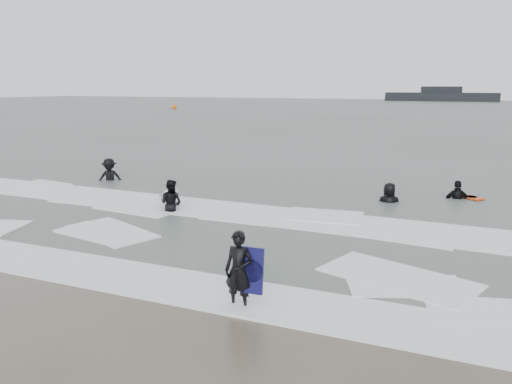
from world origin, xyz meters
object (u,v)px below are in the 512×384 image
at_px(surfer_centre, 239,308).
at_px(vessel_horizon, 441,96).
at_px(surfer_breaker, 110,182).
at_px(buoy, 174,107).
at_px(surfer_right_near, 457,200).
at_px(surfer_wading, 171,213).
at_px(surfer_right_far, 389,203).

distance_m(surfer_centre, vessel_horizon, 147.61).
relative_size(surfer_breaker, buoy, 1.20).
bearing_deg(surfer_right_near, surfer_centre, 58.27).
height_order(surfer_centre, surfer_right_near, surfer_right_near).
xyz_separation_m(surfer_wading, surfer_breaker, (-6.06, 3.92, 0.00)).
bearing_deg(surfer_wading, surfer_right_far, -147.01).
relative_size(surfer_centre, surfer_breaker, 0.85).
bearing_deg(vessel_horizon, surfer_wading, -89.91).
xyz_separation_m(surfer_centre, vessel_horizon, (-5.91, 147.48, 1.56)).
bearing_deg(surfer_right_near, surfer_breaker, -5.84).
distance_m(surfer_right_far, buoy, 82.02).
height_order(surfer_centre, surfer_right_far, surfer_right_far).
bearing_deg(buoy, surfer_right_near, -49.16).
bearing_deg(surfer_centre, surfer_breaker, 139.91).
bearing_deg(surfer_breaker, surfer_right_far, -28.25).
height_order(surfer_right_far, buoy, buoy).
bearing_deg(vessel_horizon, buoy, -121.28).
height_order(surfer_breaker, surfer_right_near, surfer_breaker).
relative_size(surfer_wading, vessel_horizon, 0.06).
distance_m(surfer_centre, surfer_wading, 8.38).
xyz_separation_m(surfer_centre, surfer_right_near, (3.76, 12.63, 0.00)).
xyz_separation_m(surfer_centre, surfer_wading, (-5.69, 6.15, 0.00)).
xyz_separation_m(surfer_right_near, buoy, (-53.79, 62.22, 0.42)).
xyz_separation_m(surfer_wading, buoy, (-44.34, 68.69, 0.42)).
bearing_deg(surfer_wading, vessel_horizon, -91.00).
height_order(surfer_wading, buoy, buoy).
xyz_separation_m(surfer_breaker, surfer_right_far, (13.07, 0.82, 0.00)).
relative_size(surfer_wading, surfer_breaker, 0.90).
xyz_separation_m(surfer_right_near, surfer_right_far, (-2.44, -1.73, 0.00)).
bearing_deg(surfer_breaker, surfer_wading, -64.73).
bearing_deg(surfer_right_near, vessel_horizon, -101.07).
bearing_deg(surfer_right_near, surfer_wading, 19.25).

